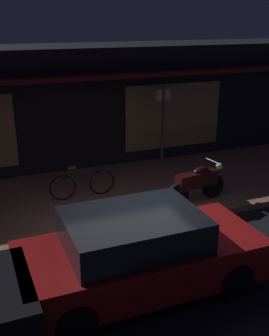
{
  "coord_description": "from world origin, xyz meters",
  "views": [
    {
      "loc": [
        -2.65,
        -6.46,
        4.41
      ],
      "look_at": [
        0.87,
        2.4,
        0.95
      ],
      "focal_mm": 44.68,
      "sensor_mm": 36.0,
      "label": 1
    }
  ],
  "objects_px": {
    "parked_car_across": "(139,253)",
    "motorcycle": "(197,183)",
    "sign_post": "(163,122)",
    "bicycle_parked": "(82,184)"
  },
  "relations": [
    {
      "from": "motorcycle",
      "to": "parked_car_across",
      "type": "distance_m",
      "value": 3.58
    },
    {
      "from": "bicycle_parked",
      "to": "motorcycle",
      "type": "bearing_deg",
      "value": -27.04
    },
    {
      "from": "parked_car_across",
      "to": "motorcycle",
      "type": "bearing_deg",
      "value": 44.69
    },
    {
      "from": "sign_post",
      "to": "parked_car_across",
      "type": "bearing_deg",
      "value": -118.91
    },
    {
      "from": "bicycle_parked",
      "to": "parked_car_across",
      "type": "height_order",
      "value": "parked_car_across"
    },
    {
      "from": "motorcycle",
      "to": "sign_post",
      "type": "xyz_separation_m",
      "value": [
        0.33,
        2.68,
        0.86
      ]
    },
    {
      "from": "motorcycle",
      "to": "bicycle_parked",
      "type": "height_order",
      "value": "motorcycle"
    },
    {
      "from": "bicycle_parked",
      "to": "sign_post",
      "type": "xyz_separation_m",
      "value": [
        2.84,
        1.4,
        1.0
      ]
    },
    {
      "from": "motorcycle",
      "to": "bicycle_parked",
      "type": "bearing_deg",
      "value": 152.96
    },
    {
      "from": "bicycle_parked",
      "to": "parked_car_across",
      "type": "bearing_deg",
      "value": -90.5
    }
  ]
}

